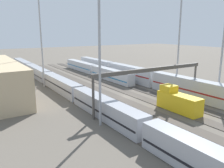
{
  "coord_description": "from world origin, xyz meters",
  "views": [
    {
      "loc": [
        -45.92,
        34.0,
        16.39
      ],
      "look_at": [
        5.39,
        1.13,
        2.5
      ],
      "focal_mm": 36.85,
      "sensor_mm": 36.0,
      "label": 1
    }
  ],
  "objects_px": {
    "light_mast_1": "(99,16)",
    "signal_gantry": "(152,73)",
    "light_mast_0": "(180,17)",
    "train_on_track_1": "(94,70)",
    "light_mast_3": "(40,20)",
    "train_on_track_2": "(178,101)",
    "train_on_track_0": "(130,73)",
    "train_on_track_5": "(75,92)"
  },
  "relations": [
    {
      "from": "light_mast_0",
      "to": "train_on_track_1",
      "type": "bearing_deg",
      "value": 11.58
    },
    {
      "from": "light_mast_0",
      "to": "light_mast_1",
      "type": "bearing_deg",
      "value": 107.14
    },
    {
      "from": "train_on_track_2",
      "to": "signal_gantry",
      "type": "distance_m",
      "value": 8.07
    },
    {
      "from": "train_on_track_1",
      "to": "train_on_track_2",
      "type": "bearing_deg",
      "value": 173.81
    },
    {
      "from": "train_on_track_0",
      "to": "train_on_track_2",
      "type": "xyz_separation_m",
      "value": [
        -29.82,
        10.0,
        -0.45
      ]
    },
    {
      "from": "signal_gantry",
      "to": "train_on_track_2",
      "type": "bearing_deg",
      "value": -155.35
    },
    {
      "from": "train_on_track_2",
      "to": "light_mast_1",
      "type": "height_order",
      "value": "light_mast_1"
    },
    {
      "from": "train_on_track_1",
      "to": "train_on_track_5",
      "type": "xyz_separation_m",
      "value": [
        -27.3,
        20.0,
        0.05
      ]
    },
    {
      "from": "train_on_track_1",
      "to": "signal_gantry",
      "type": "height_order",
      "value": "signal_gantry"
    },
    {
      "from": "light_mast_0",
      "to": "light_mast_1",
      "type": "distance_m",
      "value": 30.93
    },
    {
      "from": "light_mast_1",
      "to": "signal_gantry",
      "type": "bearing_deg",
      "value": -78.04
    },
    {
      "from": "light_mast_1",
      "to": "train_on_track_1",
      "type": "bearing_deg",
      "value": -27.09
    },
    {
      "from": "train_on_track_5",
      "to": "light_mast_0",
      "type": "xyz_separation_m",
      "value": [
        -7.42,
        -27.11,
        18.07
      ]
    },
    {
      "from": "train_on_track_0",
      "to": "signal_gantry",
      "type": "distance_m",
      "value": 27.83
    },
    {
      "from": "light_mast_0",
      "to": "light_mast_3",
      "type": "distance_m",
      "value": 39.17
    },
    {
      "from": "train_on_track_1",
      "to": "light_mast_1",
      "type": "relative_size",
      "value": 1.57
    },
    {
      "from": "light_mast_0",
      "to": "light_mast_1",
      "type": "relative_size",
      "value": 1.08
    },
    {
      "from": "train_on_track_0",
      "to": "light_mast_1",
      "type": "bearing_deg",
      "value": 135.11
    },
    {
      "from": "train_on_track_0",
      "to": "light_mast_3",
      "type": "relative_size",
      "value": 2.26
    },
    {
      "from": "light_mast_0",
      "to": "train_on_track_2",
      "type": "bearing_deg",
      "value": 133.25
    },
    {
      "from": "light_mast_0",
      "to": "signal_gantry",
      "type": "height_order",
      "value": "light_mast_0"
    },
    {
      "from": "train_on_track_0",
      "to": "signal_gantry",
      "type": "height_order",
      "value": "signal_gantry"
    },
    {
      "from": "train_on_track_2",
      "to": "light_mast_0",
      "type": "relative_size",
      "value": 0.31
    },
    {
      "from": "train_on_track_2",
      "to": "light_mast_0",
      "type": "height_order",
      "value": "light_mast_0"
    },
    {
      "from": "train_on_track_5",
      "to": "train_on_track_2",
      "type": "distance_m",
      "value": 24.07
    },
    {
      "from": "light_mast_1",
      "to": "train_on_track_2",
      "type": "bearing_deg",
      "value": -97.48
    },
    {
      "from": "signal_gantry",
      "to": "light_mast_1",
      "type": "bearing_deg",
      "value": 101.96
    },
    {
      "from": "train_on_track_1",
      "to": "train_on_track_0",
      "type": "bearing_deg",
      "value": -162.95
    },
    {
      "from": "train_on_track_2",
      "to": "train_on_track_0",
      "type": "bearing_deg",
      "value": -18.54
    },
    {
      "from": "light_mast_3",
      "to": "signal_gantry",
      "type": "relative_size",
      "value": 1.05
    },
    {
      "from": "train_on_track_2",
      "to": "signal_gantry",
      "type": "xyz_separation_m",
      "value": [
        5.45,
        2.5,
        5.4
      ]
    },
    {
      "from": "light_mast_3",
      "to": "light_mast_0",
      "type": "bearing_deg",
      "value": -131.87
    },
    {
      "from": "train_on_track_5",
      "to": "train_on_track_2",
      "type": "bearing_deg",
      "value": -141.44
    },
    {
      "from": "train_on_track_1",
      "to": "signal_gantry",
      "type": "bearing_deg",
      "value": 169.55
    },
    {
      "from": "train_on_track_0",
      "to": "light_mast_3",
      "type": "xyz_separation_m",
      "value": [
        7.72,
        27.05,
        17.08
      ]
    },
    {
      "from": "train_on_track_0",
      "to": "light_mast_3",
      "type": "height_order",
      "value": "light_mast_3"
    },
    {
      "from": "train_on_track_0",
      "to": "signal_gantry",
      "type": "xyz_separation_m",
      "value": [
        -24.37,
        12.5,
        4.95
      ]
    },
    {
      "from": "light_mast_0",
      "to": "light_mast_3",
      "type": "height_order",
      "value": "light_mast_0"
    },
    {
      "from": "train_on_track_0",
      "to": "light_mast_1",
      "type": "height_order",
      "value": "light_mast_1"
    },
    {
      "from": "train_on_track_0",
      "to": "light_mast_0",
      "type": "relative_size",
      "value": 2.21
    },
    {
      "from": "train_on_track_0",
      "to": "signal_gantry",
      "type": "bearing_deg",
      "value": 152.84
    },
    {
      "from": "train_on_track_1",
      "to": "signal_gantry",
      "type": "relative_size",
      "value": 1.57
    }
  ]
}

